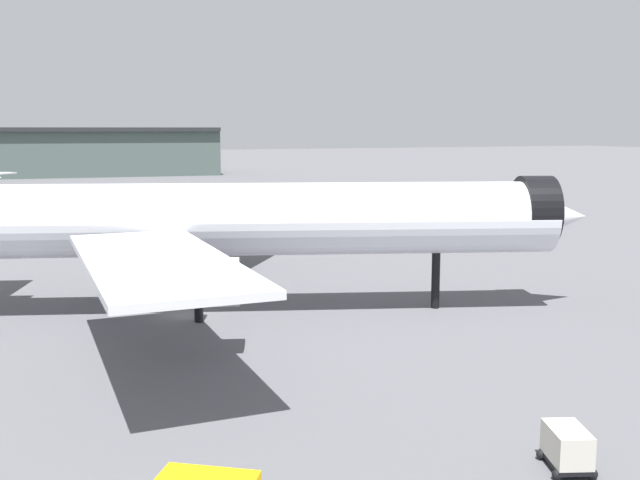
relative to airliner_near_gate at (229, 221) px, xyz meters
The scene contains 4 objects.
ground 8.12m from the airliner_near_gate, behind, with size 900.00×900.00×0.00m, color #56565B.
airliner_near_gate is the anchor object (origin of this frame).
baggage_tug_wing 35.56m from the airliner_near_gate, 76.71° to the left, with size 2.43×3.45×1.85m.
baggage_cart_trailing 33.32m from the airliner_near_gate, 80.01° to the right, with size 2.51×2.77×1.82m.
Camera 1 is at (-11.92, -56.09, 14.39)m, focal length 41.58 mm.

